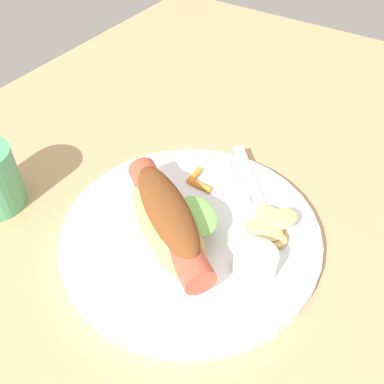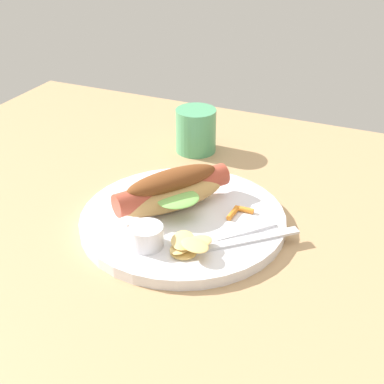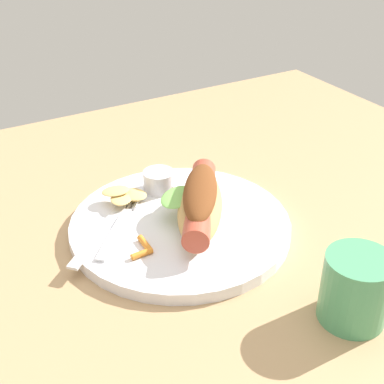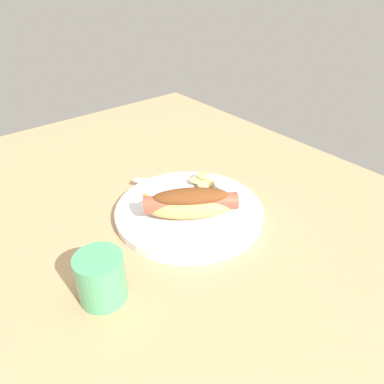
% 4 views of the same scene
% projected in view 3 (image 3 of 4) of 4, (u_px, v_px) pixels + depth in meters
% --- Properties ---
extents(ground_plane, '(1.20, 0.90, 0.02)m').
position_uv_depth(ground_plane, '(158.00, 243.00, 0.71)').
color(ground_plane, tan).
extents(plate, '(0.29, 0.29, 0.02)m').
position_uv_depth(plate, '(180.00, 225.00, 0.72)').
color(plate, white).
rests_on(plate, ground_plane).
extents(hot_dog, '(0.14, 0.17, 0.06)m').
position_uv_depth(hot_dog, '(200.00, 202.00, 0.70)').
color(hot_dog, tan).
rests_on(hot_dog, plate).
extents(sauce_ramekin, '(0.04, 0.04, 0.03)m').
position_uv_depth(sauce_ramekin, '(159.00, 181.00, 0.77)').
color(sauce_ramekin, white).
rests_on(sauce_ramekin, plate).
extents(fork, '(0.10, 0.12, 0.00)m').
position_uv_depth(fork, '(117.00, 228.00, 0.69)').
color(fork, silver).
rests_on(fork, plate).
extents(knife, '(0.12, 0.11, 0.00)m').
position_uv_depth(knife, '(101.00, 232.00, 0.69)').
color(knife, silver).
rests_on(knife, plate).
extents(chips_pile, '(0.07, 0.06, 0.02)m').
position_uv_depth(chips_pile, '(127.00, 195.00, 0.75)').
color(chips_pile, '#E6C171').
rests_on(chips_pile, plate).
extents(carrot_garnish, '(0.03, 0.04, 0.01)m').
position_uv_depth(carrot_garnish, '(144.00, 248.00, 0.65)').
color(carrot_garnish, orange).
rests_on(carrot_garnish, plate).
extents(drinking_cup, '(0.07, 0.07, 0.08)m').
position_uv_depth(drinking_cup, '(355.00, 289.00, 0.56)').
color(drinking_cup, '#4C9E6B').
rests_on(drinking_cup, ground_plane).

